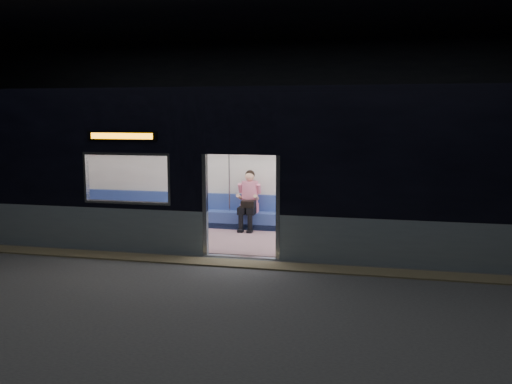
% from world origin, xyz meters
% --- Properties ---
extents(station_floor, '(24.00, 14.00, 0.01)m').
position_xyz_m(station_floor, '(0.00, 0.00, -0.01)').
color(station_floor, '#47494C').
rests_on(station_floor, ground).
extents(station_envelope, '(24.00, 14.00, 5.00)m').
position_xyz_m(station_envelope, '(0.00, 0.00, 3.66)').
color(station_envelope, black).
rests_on(station_envelope, station_floor).
extents(tactile_strip, '(22.80, 0.50, 0.03)m').
position_xyz_m(tactile_strip, '(0.00, 0.55, 0.01)').
color(tactile_strip, '#8C7F59').
rests_on(tactile_strip, station_floor).
extents(metro_car, '(18.00, 3.04, 3.35)m').
position_xyz_m(metro_car, '(-0.00, 2.54, 1.85)').
color(metro_car, '#8C9DA7').
rests_on(metro_car, station_floor).
extents(passenger, '(0.43, 0.74, 1.44)m').
position_xyz_m(passenger, '(-0.43, 3.55, 0.83)').
color(passenger, black).
rests_on(passenger, metro_car).
extents(handbag, '(0.40, 0.38, 0.16)m').
position_xyz_m(handbag, '(-0.39, 3.30, 0.70)').
color(handbag, black).
rests_on(handbag, passenger).
extents(transit_map, '(1.09, 0.03, 0.71)m').
position_xyz_m(transit_map, '(4.88, 3.85, 1.50)').
color(transit_map, white).
rests_on(transit_map, metro_car).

